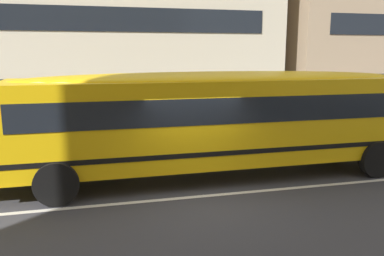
# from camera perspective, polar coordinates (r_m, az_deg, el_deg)

# --- Properties ---
(ground_plane) EXTENTS (400.00, 400.00, 0.00)m
(ground_plane) POSITION_cam_1_polar(r_m,az_deg,el_deg) (10.01, 0.71, -10.10)
(ground_plane) COLOR #38383D
(sidewalk_far) EXTENTS (120.00, 3.00, 0.01)m
(sidewalk_far) POSITION_cam_1_polar(r_m,az_deg,el_deg) (17.60, -5.88, -0.85)
(sidewalk_far) COLOR gray
(sidewalk_far) RESTS_ON ground_plane
(lane_centreline) EXTENTS (110.00, 0.16, 0.01)m
(lane_centreline) POSITION_cam_1_polar(r_m,az_deg,el_deg) (10.01, 0.71, -10.09)
(lane_centreline) COLOR silver
(lane_centreline) RESTS_ON ground_plane
(school_bus) EXTENTS (13.80, 3.26, 3.08)m
(school_bus) POSITION_cam_1_polar(r_m,az_deg,el_deg) (11.27, 2.61, 1.94)
(school_bus) COLOR yellow
(school_bus) RESTS_ON ground_plane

